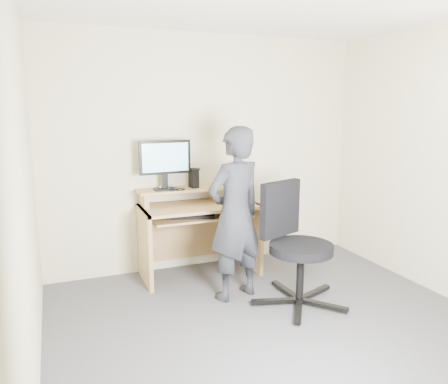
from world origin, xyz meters
TOP-DOWN VIEW (x-y plane):
  - ground at (0.00, 0.00)m, footprint 3.50×3.50m
  - back_wall at (0.00, 1.75)m, footprint 3.50×0.02m
  - desk at (-0.20, 1.53)m, footprint 1.20×0.60m
  - monitor at (-0.52, 1.57)m, footprint 0.53×0.15m
  - external_drive at (-0.21, 1.59)m, footprint 0.08×0.14m
  - travel_mug at (-0.17, 1.61)m, footprint 0.09×0.09m
  - smartphone at (0.17, 1.60)m, footprint 0.09×0.14m
  - charger at (-0.47, 1.50)m, footprint 0.05×0.05m
  - headphones at (-0.49, 1.65)m, footprint 0.20×0.20m
  - keyboard at (-0.31, 1.36)m, footprint 0.49×0.31m
  - mouse at (0.16, 1.35)m, footprint 0.11×0.08m
  - office_chair at (0.37, 0.51)m, footprint 0.85×0.82m
  - person at (-0.08, 0.80)m, footprint 0.66×0.52m

SIDE VIEW (x-z plane):
  - ground at x=0.00m, z-range 0.00..0.00m
  - desk at x=-0.20m, z-range 0.09..1.00m
  - office_chair at x=0.37m, z-range 0.05..1.11m
  - keyboard at x=-0.31m, z-range 0.65..0.68m
  - mouse at x=0.16m, z-range 0.75..0.79m
  - person at x=-0.08m, z-range 0.00..1.58m
  - smartphone at x=0.17m, z-range 0.91..0.92m
  - headphones at x=-0.49m, z-range 0.89..0.95m
  - charger at x=-0.47m, z-range 0.91..0.94m
  - travel_mug at x=-0.17m, z-range 0.91..1.09m
  - external_drive at x=-0.21m, z-range 0.91..1.11m
  - monitor at x=-0.52m, z-range 0.96..1.46m
  - back_wall at x=0.00m, z-range 0.00..2.50m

